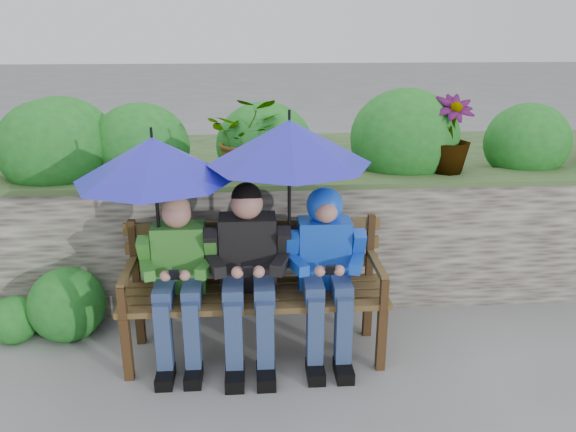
{
  "coord_description": "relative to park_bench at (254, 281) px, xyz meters",
  "views": [
    {
      "loc": [
        -0.24,
        -3.35,
        2.14
      ],
      "look_at": [
        0.0,
        0.1,
        0.95
      ],
      "focal_mm": 35.0,
      "sensor_mm": 36.0,
      "label": 1
    }
  ],
  "objects": [
    {
      "name": "ground",
      "position": [
        0.23,
        -0.05,
        -0.52
      ],
      "size": [
        60.0,
        60.0,
        0.0
      ],
      "primitive_type": "plane",
      "color": "slate",
      "rests_on": "ground"
    },
    {
      "name": "garden_backdrop",
      "position": [
        0.17,
        1.56,
        0.11
      ],
      "size": [
        8.0,
        2.87,
        1.79
      ],
      "color": "#48413A",
      "rests_on": "ground"
    },
    {
      "name": "park_bench",
      "position": [
        0.0,
        0.0,
        0.0
      ],
      "size": [
        1.72,
        0.51,
        0.91
      ],
      "color": "#3C2713",
      "rests_on": "ground"
    },
    {
      "name": "boy_left",
      "position": [
        -0.48,
        -0.08,
        0.11
      ],
      "size": [
        0.5,
        0.58,
        1.12
      ],
      "color": "#3D8633",
      "rests_on": "ground"
    },
    {
      "name": "boy_middle",
      "position": [
        -0.04,
        -0.09,
        0.14
      ],
      "size": [
        0.55,
        0.64,
        1.19
      ],
      "color": "black",
      "rests_on": "ground"
    },
    {
      "name": "boy_right",
      "position": [
        0.46,
        -0.07,
        0.16
      ],
      "size": [
        0.51,
        0.62,
        1.15
      ],
      "color": "blue",
      "rests_on": "ground"
    },
    {
      "name": "umbrella_left",
      "position": [
        -0.6,
        -0.01,
        0.84
      ],
      "size": [
        0.99,
        0.99,
        0.87
      ],
      "color": "#2323C9",
      "rests_on": "ground"
    },
    {
      "name": "umbrella_right",
      "position": [
        0.23,
        -0.02,
        0.94
      ],
      "size": [
        1.03,
        1.03,
        0.94
      ],
      "color": "#2323C9",
      "rests_on": "ground"
    }
  ]
}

